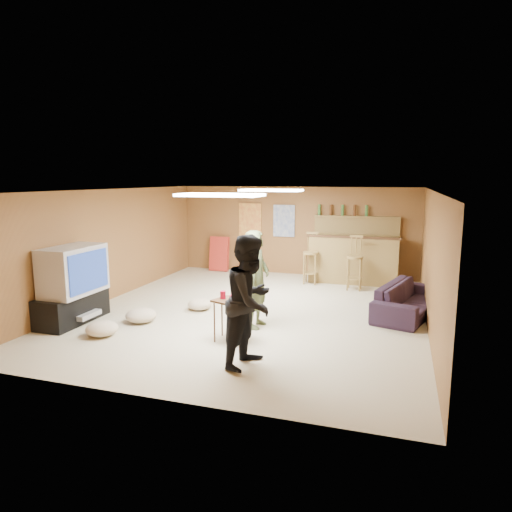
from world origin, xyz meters
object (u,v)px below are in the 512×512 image
(sofa, at_px, (408,300))
(tray_table, at_px, (231,320))
(person_black, at_px, (251,301))
(bar_counter, at_px, (354,259))
(person_olive, at_px, (257,279))
(tv_body, at_px, (73,270))

(sofa, relative_size, tray_table, 3.11)
(person_black, bearing_deg, bar_counter, 3.18)
(tray_table, bearing_deg, sofa, 40.25)
(bar_counter, relative_size, tray_table, 3.21)
(person_olive, distance_m, sofa, 2.81)
(bar_counter, distance_m, person_olive, 3.92)
(tv_body, relative_size, person_black, 0.64)
(tv_body, distance_m, person_olive, 3.07)
(person_black, bearing_deg, tray_table, 48.29)
(tv_body, distance_m, person_black, 3.46)
(person_olive, bearing_deg, sofa, -57.25)
(bar_counter, bearing_deg, person_black, -98.50)
(tray_table, bearing_deg, bar_counter, 73.18)
(tv_body, bearing_deg, bar_counter, 47.00)
(tv_body, height_order, tray_table, tv_body)
(person_black, xyz_separation_m, tray_table, (-0.57, 0.77, -0.55))
(bar_counter, distance_m, sofa, 2.62)
(bar_counter, distance_m, tray_table, 4.67)
(person_black, distance_m, tray_table, 1.10)
(sofa, height_order, tray_table, tray_table)
(sofa, bearing_deg, tray_table, 146.35)
(tv_body, distance_m, bar_counter, 6.09)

